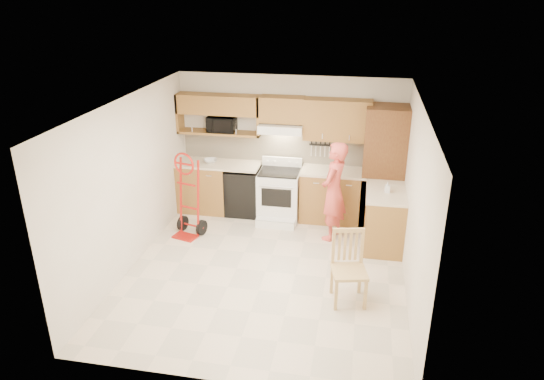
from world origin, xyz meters
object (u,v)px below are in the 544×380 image
(hand_truck, at_px, (186,199))
(dining_chair, at_px, (349,269))
(microwave, at_px, (222,124))
(range, at_px, (279,192))
(person, at_px, (334,191))

(hand_truck, height_order, dining_chair, hand_truck)
(microwave, relative_size, hand_truck, 0.38)
(range, bearing_deg, dining_chair, -59.80)
(range, height_order, dining_chair, range)
(person, bearing_deg, microwave, -92.78)
(range, relative_size, person, 0.64)
(person, height_order, dining_chair, person)
(microwave, bearing_deg, person, -21.66)
(range, distance_m, person, 1.15)
(dining_chair, bearing_deg, microwave, 120.40)
(person, bearing_deg, dining_chair, 29.77)
(range, bearing_deg, hand_truck, -147.50)
(microwave, height_order, person, microwave)
(microwave, height_order, range, microwave)
(range, height_order, hand_truck, hand_truck)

